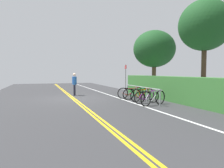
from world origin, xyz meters
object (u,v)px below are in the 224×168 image
bicycle_1 (136,94)px  sign_post_near (126,77)px  tree_mid (205,26)px  bicycle_2 (143,95)px  tree_near_left (154,49)px  bicycle_4 (153,98)px  bike_rack (141,91)px  bicycle_0 (131,93)px  pedestrian (74,83)px  bicycle_3 (147,97)px

bicycle_1 → sign_post_near: 1.98m
tree_mid → bicycle_1: bearing=-114.6°
bicycle_2 → tree_near_left: size_ratio=0.35×
bicycle_1 → bicycle_4: bicycle_4 is taller
bike_rack → bicycle_4: bike_rack is taller
bicycle_0 → bicycle_4: bearing=-1.4°
bicycle_1 → sign_post_near: bearing=179.3°
sign_post_near → bike_rack: bearing=-1.0°
bicycle_0 → tree_mid: bearing=57.0°
bicycle_2 → pedestrian: bearing=-141.6°
pedestrian → tree_near_left: bearing=82.8°
bicycle_0 → bicycle_1: bearing=4.0°
bicycle_4 → bicycle_3: bearing=175.8°
bicycle_2 → pedestrian: pedestrian is taller
bicycle_4 → tree_mid: bearing=98.8°
bicycle_0 → bicycle_2: 1.41m
bicycle_2 → bicycle_4: size_ratio=0.96×
pedestrian → sign_post_near: (1.70, 3.22, 0.41)m
bicycle_2 → bicycle_4: 1.51m
bicycle_3 → pedestrian: 5.80m
tree_near_left → bicycle_4: bearing=-31.0°
sign_post_near → tree_mid: tree_mid is taller
pedestrian → tree_mid: (5.05, 6.75, 3.43)m
bike_rack → bicycle_1: 0.74m
bike_rack → bicycle_1: size_ratio=2.32×
bicycle_0 → pedestrian: (-2.71, -3.15, 0.57)m
pedestrian → bicycle_0: bearing=49.4°
bicycle_1 → tree_near_left: bearing=133.6°
pedestrian → sign_post_near: bearing=62.1°
pedestrian → tree_near_left: size_ratio=0.33×
bike_rack → tree_near_left: tree_near_left is taller
bicycle_1 → sign_post_near: sign_post_near is taller
bike_rack → bicycle_0: 1.43m
bicycle_3 → sign_post_near: sign_post_near is taller
tree_near_left → tree_mid: (4.29, 0.76, 0.92)m
bicycle_1 → bicycle_2: bicycle_2 is taller
tree_near_left → tree_mid: tree_mid is taller
bicycle_1 → tree_mid: tree_mid is taller
pedestrian → sign_post_near: sign_post_near is taller
bicycle_0 → bike_rack: bearing=1.2°
bicycle_2 → pedestrian: size_ratio=1.06×
bicycle_0 → bicycle_3: bearing=-0.5°
bike_rack → tree_mid: bearing=75.3°
bicycle_0 → bicycle_1: 0.71m
bicycle_1 → bicycle_3: bearing=-2.7°
bicycle_1 → tree_near_left: size_ratio=0.35×
bicycle_1 → tree_mid: bearing=65.4°
bicycle_1 → bicycle_2: (0.70, 0.06, 0.02)m
bicycle_0 → pedestrian: size_ratio=1.14×
bicycle_4 → sign_post_near: bearing=177.9°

